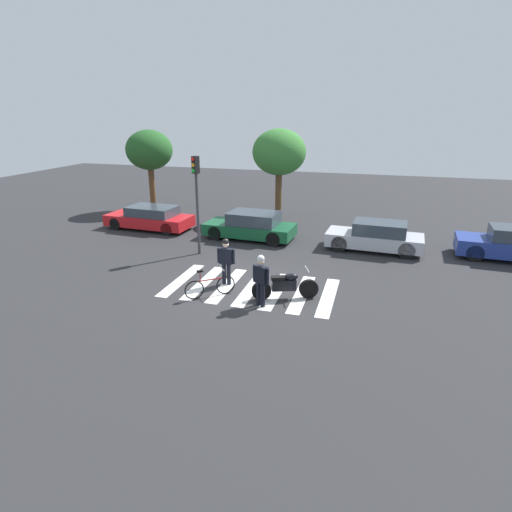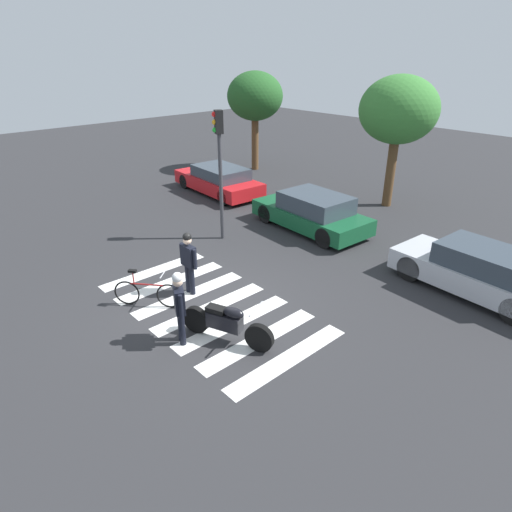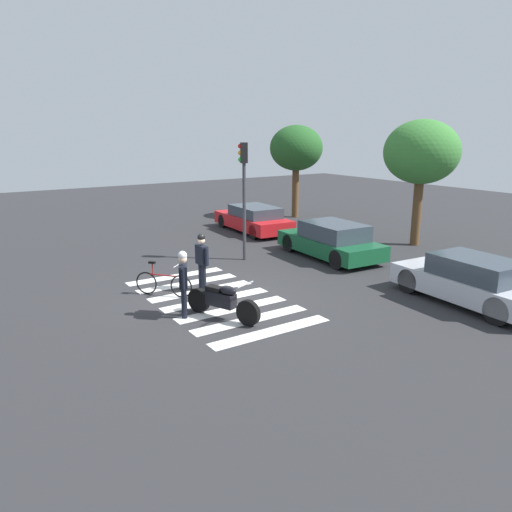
{
  "view_description": "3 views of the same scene",
  "coord_description": "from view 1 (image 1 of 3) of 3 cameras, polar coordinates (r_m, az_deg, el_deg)",
  "views": [
    {
      "loc": [
        4.02,
        -13.14,
        5.94
      ],
      "look_at": [
        -0.08,
        0.87,
        0.9
      ],
      "focal_mm": 29.69,
      "sensor_mm": 36.0,
      "label": 1
    },
    {
      "loc": [
        7.69,
        -5.46,
        5.88
      ],
      "look_at": [
        0.29,
        1.28,
        1.12
      ],
      "focal_mm": 30.89,
      "sensor_mm": 36.0,
      "label": 2
    },
    {
      "loc": [
        11.5,
        -6.22,
        4.6
      ],
      "look_at": [
        0.51,
        1.0,
        1.23
      ],
      "focal_mm": 34.59,
      "sensor_mm": 36.0,
      "label": 3
    }
  ],
  "objects": [
    {
      "name": "ground_plane",
      "position": [
        14.97,
        -0.63,
        -4.32
      ],
      "size": [
        60.0,
        60.0,
        0.0
      ],
      "primitive_type": "plane",
      "color": "#2B2B2D"
    },
    {
      "name": "police_motorcycle",
      "position": [
        14.0,
        3.93,
        -4.04
      ],
      "size": [
        2.12,
        1.03,
        1.04
      ],
      "color": "black",
      "rests_on": "ground_plane"
    },
    {
      "name": "leaning_bicycle",
      "position": [
        14.24,
        -6.24,
        -4.09
      ],
      "size": [
        1.38,
        1.15,
        0.99
      ],
      "color": "black",
      "rests_on": "ground_plane"
    },
    {
      "name": "officer_on_foot",
      "position": [
        14.97,
        -4.06,
        -0.34
      ],
      "size": [
        0.65,
        0.23,
        1.72
      ],
      "color": "black",
      "rests_on": "ground_plane"
    },
    {
      "name": "officer_by_motorcycle",
      "position": [
        13.26,
        0.65,
        -2.89
      ],
      "size": [
        0.6,
        0.38,
        1.72
      ],
      "color": "black",
      "rests_on": "ground_plane"
    },
    {
      "name": "crosswalk_stripes",
      "position": [
        14.97,
        -0.63,
        -4.3
      ],
      "size": [
        5.85,
        3.24,
        0.01
      ],
      "color": "silver",
      "rests_on": "ground_plane"
    },
    {
      "name": "car_red_convertible",
      "position": [
        22.98,
        -14.08,
        5.01
      ],
      "size": [
        4.62,
        2.06,
        1.21
      ],
      "color": "black",
      "rests_on": "ground_plane"
    },
    {
      "name": "car_green_compact",
      "position": [
        20.54,
        -0.68,
        4.08
      ],
      "size": [
        4.42,
        2.11,
        1.32
      ],
      "color": "black",
      "rests_on": "ground_plane"
    },
    {
      "name": "car_silver_sedan",
      "position": [
        19.49,
        15.81,
        2.52
      ],
      "size": [
        4.24,
        1.9,
        1.32
      ],
      "color": "black",
      "rests_on": "ground_plane"
    },
    {
      "name": "traffic_light_pole",
      "position": [
        17.97,
        -8.04,
        8.84
      ],
      "size": [
        0.32,
        0.36,
        4.18
      ],
      "color": "#38383D",
      "rests_on": "ground_plane"
    },
    {
      "name": "street_tree_near",
      "position": [
        26.99,
        -14.18,
        13.61
      ],
      "size": [
        2.78,
        2.78,
        4.86
      ],
      "color": "brown",
      "rests_on": "ground_plane"
    },
    {
      "name": "street_tree_mid",
      "position": [
        23.99,
        3.14,
        13.72
      ],
      "size": [
        2.96,
        2.96,
        5.02
      ],
      "color": "brown",
      "rests_on": "ground_plane"
    }
  ]
}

